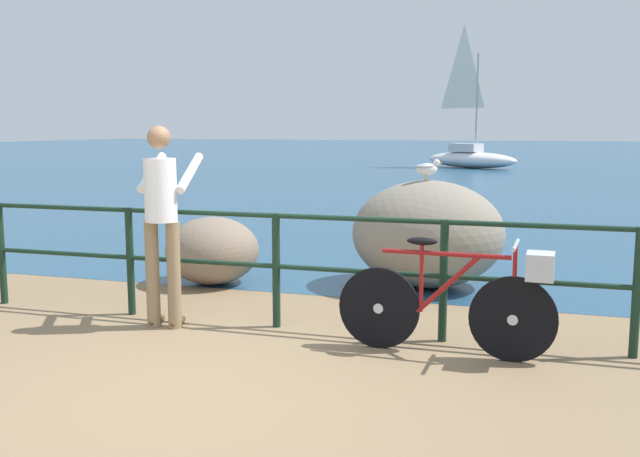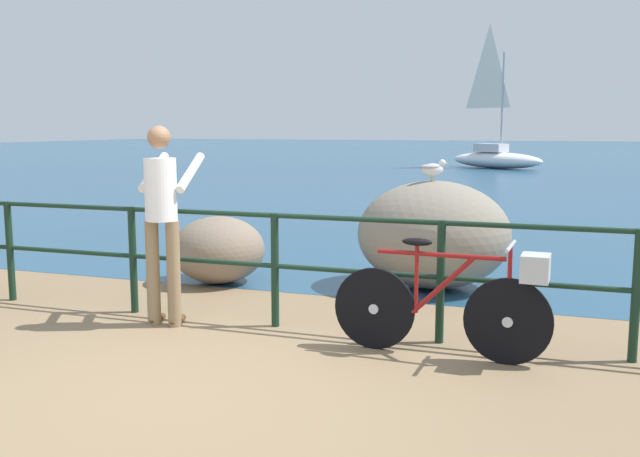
# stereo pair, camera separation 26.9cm
# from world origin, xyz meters

# --- Properties ---
(ground_plane) EXTENTS (120.00, 120.00, 0.10)m
(ground_plane) POSITION_xyz_m (0.00, 20.00, -0.05)
(ground_plane) COLOR #846B4C
(sea_surface) EXTENTS (120.00, 90.00, 0.01)m
(sea_surface) POSITION_xyz_m (0.00, 47.91, 0.00)
(sea_surface) COLOR navy
(sea_surface) RESTS_ON ground_plane
(promenade_railing) EXTENTS (8.88, 0.07, 1.02)m
(promenade_railing) POSITION_xyz_m (-0.00, 1.68, 0.64)
(promenade_railing) COLOR black
(promenade_railing) RESTS_ON ground_plane
(bicycle) EXTENTS (1.70, 0.48, 0.92)m
(bicycle) POSITION_xyz_m (1.67, 1.32, 0.46)
(bicycle) COLOR black
(bicycle) RESTS_ON ground_plane
(person_at_railing) EXTENTS (0.49, 0.66, 1.78)m
(person_at_railing) POSITION_xyz_m (-0.95, 1.40, 0.99)
(person_at_railing) COLOR #8C7251
(person_at_railing) RESTS_ON ground_plane
(breakwater_boulder_main) EXTENTS (1.68, 1.51, 1.19)m
(breakwater_boulder_main) POSITION_xyz_m (1.04, 3.70, 0.59)
(breakwater_boulder_main) COLOR gray
(breakwater_boulder_main) RESTS_ON ground
(breakwater_boulder_left) EXTENTS (1.06, 1.05, 0.76)m
(breakwater_boulder_left) POSITION_xyz_m (-1.31, 3.13, 0.38)
(breakwater_boulder_left) COLOR #836F5D
(breakwater_boulder_left) RESTS_ON ground
(seagull) EXTENTS (0.31, 0.26, 0.23)m
(seagull) POSITION_xyz_m (1.03, 3.65, 1.33)
(seagull) COLOR gold
(seagull) RESTS_ON breakwater_boulder_main
(sailboat) EXTENTS (4.49, 3.24, 6.16)m
(sailboat) POSITION_xyz_m (-0.54, 27.42, 0.71)
(sailboat) COLOR white
(sailboat) RESTS_ON sea_surface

